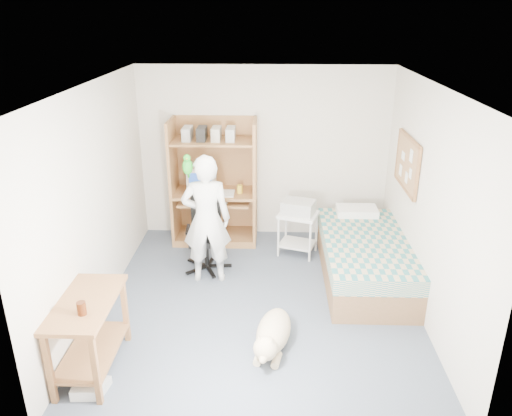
# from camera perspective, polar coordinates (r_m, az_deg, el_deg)

# --- Properties ---
(floor) EXTENTS (4.00, 4.00, 0.00)m
(floor) POSITION_cam_1_polar(r_m,az_deg,el_deg) (5.95, 0.43, -10.76)
(floor) COLOR #404B57
(floor) RESTS_ON ground
(wall_back) EXTENTS (3.60, 0.02, 2.50)m
(wall_back) POSITION_cam_1_polar(r_m,az_deg,el_deg) (7.28, 0.91, 6.27)
(wall_back) COLOR beige
(wall_back) RESTS_ON floor
(wall_right) EXTENTS (0.02, 4.00, 2.50)m
(wall_right) POSITION_cam_1_polar(r_m,az_deg,el_deg) (5.63, 19.10, 0.25)
(wall_right) COLOR beige
(wall_right) RESTS_ON floor
(wall_left) EXTENTS (0.02, 4.00, 2.50)m
(wall_left) POSITION_cam_1_polar(r_m,az_deg,el_deg) (5.72, -17.87, 0.72)
(wall_left) COLOR beige
(wall_left) RESTS_ON floor
(ceiling) EXTENTS (3.60, 4.00, 0.02)m
(ceiling) POSITION_cam_1_polar(r_m,az_deg,el_deg) (5.06, 0.52, 13.80)
(ceiling) COLOR white
(ceiling) RESTS_ON wall_back
(computer_hutch) EXTENTS (1.20, 0.63, 1.80)m
(computer_hutch) POSITION_cam_1_polar(r_m,az_deg,el_deg) (7.21, -4.73, 2.45)
(computer_hutch) COLOR brown
(computer_hutch) RESTS_ON floor
(bed) EXTENTS (1.02, 2.02, 0.66)m
(bed) POSITION_cam_1_polar(r_m,az_deg,el_deg) (6.45, 12.28, -5.62)
(bed) COLOR brown
(bed) RESTS_ON floor
(side_desk) EXTENTS (0.50, 1.00, 0.75)m
(side_desk) POSITION_cam_1_polar(r_m,az_deg,el_deg) (4.98, -18.57, -12.56)
(side_desk) COLOR brown
(side_desk) RESTS_ON floor
(corkboard) EXTENTS (0.04, 0.94, 0.66)m
(corkboard) POSITION_cam_1_polar(r_m,az_deg,el_deg) (6.38, 16.89, 4.91)
(corkboard) COLOR #9B6845
(corkboard) RESTS_ON wall_right
(office_chair) EXTENTS (0.55, 0.55, 0.98)m
(office_chair) POSITION_cam_1_polar(r_m,az_deg,el_deg) (6.58, -5.67, -3.99)
(office_chair) COLOR black
(office_chair) RESTS_ON floor
(person) EXTENTS (0.63, 0.44, 1.63)m
(person) POSITION_cam_1_polar(r_m,az_deg,el_deg) (6.11, -5.68, -1.31)
(person) COLOR white
(person) RESTS_ON floor
(parrot) EXTENTS (0.12, 0.21, 0.33)m
(parrot) POSITION_cam_1_polar(r_m,az_deg,el_deg) (5.92, -7.83, 4.82)
(parrot) COLOR #12811B
(parrot) RESTS_ON person
(dog) EXTENTS (0.46, 1.03, 0.39)m
(dog) POSITION_cam_1_polar(r_m,az_deg,el_deg) (5.18, 1.90, -14.14)
(dog) COLOR #D6B48F
(dog) RESTS_ON floor
(printer_cart) EXTENTS (0.61, 0.55, 0.61)m
(printer_cart) POSITION_cam_1_polar(r_m,az_deg,el_deg) (6.90, 4.80, -2.19)
(printer_cart) COLOR white
(printer_cart) RESTS_ON floor
(printer) EXTENTS (0.50, 0.44, 0.18)m
(printer) POSITION_cam_1_polar(r_m,az_deg,el_deg) (6.79, 4.88, 0.09)
(printer) COLOR #A7A8A3
(printer) RESTS_ON printer_cart
(crt_monitor) EXTENTS (0.41, 0.44, 0.37)m
(crt_monitor) POSITION_cam_1_polar(r_m,az_deg,el_deg) (7.20, -6.23, 3.50)
(crt_monitor) COLOR beige
(crt_monitor) RESTS_ON computer_hutch
(keyboard) EXTENTS (0.46, 0.21, 0.03)m
(keyboard) POSITION_cam_1_polar(r_m,az_deg,el_deg) (7.11, -4.95, 0.88)
(keyboard) COLOR beige
(keyboard) RESTS_ON computer_hutch
(pencil_cup) EXTENTS (0.08, 0.08, 0.12)m
(pencil_cup) POSITION_cam_1_polar(r_m,az_deg,el_deg) (7.09, -1.86, 2.18)
(pencil_cup) COLOR gold
(pencil_cup) RESTS_ON computer_hutch
(drink_glass) EXTENTS (0.08, 0.08, 0.12)m
(drink_glass) POSITION_cam_1_polar(r_m,az_deg,el_deg) (4.63, -19.31, -10.78)
(drink_glass) COLOR #3C1909
(drink_glass) RESTS_ON side_desk
(floor_box_a) EXTENTS (0.26, 0.21, 0.10)m
(floor_box_a) POSITION_cam_1_polar(r_m,az_deg,el_deg) (4.97, -18.73, -19.04)
(floor_box_a) COLOR white
(floor_box_a) RESTS_ON floor
(floor_box_b) EXTENTS (0.21, 0.25, 0.08)m
(floor_box_b) POSITION_cam_1_polar(r_m,az_deg,el_deg) (4.99, -17.68, -18.85)
(floor_box_b) COLOR #ACACA7
(floor_box_b) RESTS_ON floor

